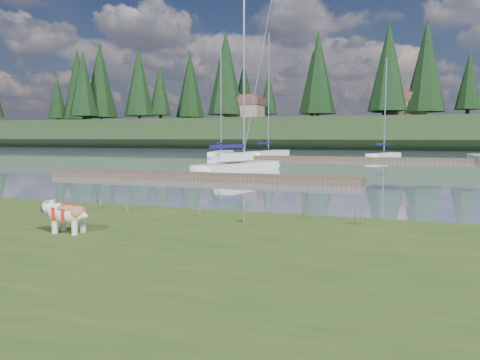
% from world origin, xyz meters
% --- Properties ---
extents(ground, '(200.00, 200.00, 0.00)m').
position_xyz_m(ground, '(0.00, 30.00, 0.00)').
color(ground, '#7A89A3').
rests_on(ground, ground).
extents(bank, '(60.00, 9.00, 0.35)m').
position_xyz_m(bank, '(0.00, -6.00, 0.17)').
color(bank, '#364B1B').
rests_on(bank, ground).
extents(ridge, '(200.00, 20.00, 5.00)m').
position_xyz_m(ridge, '(0.00, 73.00, 2.50)').
color(ridge, black).
rests_on(ridge, ground).
extents(bulldog, '(0.98, 0.44, 0.59)m').
position_xyz_m(bulldog, '(-0.28, -4.95, 0.72)').
color(bulldog, silver).
rests_on(bulldog, bank).
extents(sailboat_main, '(3.58, 7.94, 11.35)m').
position_xyz_m(sailboat_main, '(-3.50, 14.63, 0.42)').
color(sailboat_main, white).
rests_on(sailboat_main, ground).
extents(dock_near, '(16.00, 2.00, 0.30)m').
position_xyz_m(dock_near, '(-4.00, 9.00, 0.15)').
color(dock_near, '#4C3D2C').
rests_on(dock_near, ground).
extents(dock_far, '(26.00, 2.20, 0.30)m').
position_xyz_m(dock_far, '(2.00, 30.00, 0.15)').
color(dock_far, '#4C3D2C').
rests_on(dock_far, ground).
extents(sailboat_bg_0, '(3.15, 8.12, 11.55)m').
position_xyz_m(sailboat_bg_0, '(-12.57, 34.36, 0.32)').
color(sailboat_bg_0, white).
rests_on(sailboat_bg_0, ground).
extents(sailboat_bg_1, '(2.98, 9.00, 13.09)m').
position_xyz_m(sailboat_bg_1, '(-8.00, 37.33, 0.33)').
color(sailboat_bg_1, white).
rests_on(sailboat_bg_1, ground).
extents(sailboat_bg_2, '(3.25, 6.17, 9.43)m').
position_xyz_m(sailboat_bg_2, '(4.08, 33.98, 0.33)').
color(sailboat_bg_2, white).
rests_on(sailboat_bg_2, ground).
extents(weed_0, '(0.17, 0.14, 0.58)m').
position_xyz_m(weed_0, '(-0.52, -2.63, 0.59)').
color(weed_0, '#475B23').
rests_on(weed_0, bank).
extents(weed_1, '(0.17, 0.14, 0.41)m').
position_xyz_m(weed_1, '(1.24, -2.46, 0.52)').
color(weed_1, '#475B23').
rests_on(weed_1, bank).
extents(weed_2, '(0.17, 0.14, 0.75)m').
position_xyz_m(weed_2, '(3.54, -2.22, 0.67)').
color(weed_2, '#475B23').
rests_on(weed_2, bank).
extents(weed_3, '(0.17, 0.14, 0.52)m').
position_xyz_m(weed_3, '(-1.52, -2.30, 0.57)').
color(weed_3, '#475B23').
rests_on(weed_3, bank).
extents(weed_4, '(0.17, 0.14, 0.52)m').
position_xyz_m(weed_4, '(2.41, -2.88, 0.57)').
color(weed_4, '#475B23').
rests_on(weed_4, bank).
extents(weed_5, '(0.17, 0.14, 0.66)m').
position_xyz_m(weed_5, '(4.74, -2.38, 0.63)').
color(weed_5, '#475B23').
rests_on(weed_5, bank).
extents(mud_lip, '(60.00, 0.50, 0.14)m').
position_xyz_m(mud_lip, '(0.00, -1.60, 0.07)').
color(mud_lip, '#33281C').
rests_on(mud_lip, ground).
extents(conifer_0, '(5.72, 5.72, 14.15)m').
position_xyz_m(conifer_0, '(-55.00, 67.00, 12.64)').
color(conifer_0, '#382619').
rests_on(conifer_0, ridge).
extents(conifer_1, '(4.40, 4.40, 11.30)m').
position_xyz_m(conifer_1, '(-40.00, 71.00, 11.28)').
color(conifer_1, '#382619').
rests_on(conifer_1, ridge).
extents(conifer_2, '(6.60, 6.60, 16.05)m').
position_xyz_m(conifer_2, '(-25.00, 68.00, 13.54)').
color(conifer_2, '#382619').
rests_on(conifer_2, ridge).
extents(conifer_3, '(4.84, 4.84, 12.25)m').
position_xyz_m(conifer_3, '(-10.00, 72.00, 11.74)').
color(conifer_3, '#382619').
rests_on(conifer_3, ridge).
extents(conifer_4, '(6.16, 6.16, 15.10)m').
position_xyz_m(conifer_4, '(3.00, 66.00, 13.09)').
color(conifer_4, '#382619').
rests_on(conifer_4, ridge).
extents(conifer_5, '(3.96, 3.96, 10.35)m').
position_xyz_m(conifer_5, '(15.00, 70.00, 10.83)').
color(conifer_5, '#382619').
rests_on(conifer_5, ridge).
extents(house_0, '(6.30, 5.30, 4.65)m').
position_xyz_m(house_0, '(-22.00, 70.00, 7.31)').
color(house_0, gray).
rests_on(house_0, ridge).
extents(house_1, '(6.30, 5.30, 4.65)m').
position_xyz_m(house_1, '(6.00, 71.00, 7.31)').
color(house_1, gray).
rests_on(house_1, ridge).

